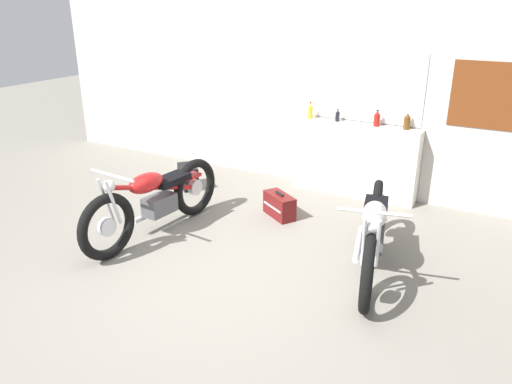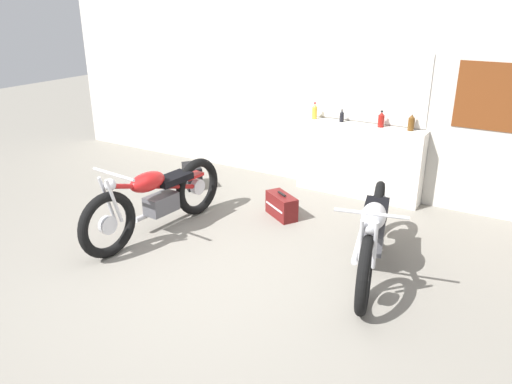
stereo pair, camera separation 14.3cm
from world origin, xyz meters
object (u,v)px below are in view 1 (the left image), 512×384
object	(u,v)px
bottle_leftmost	(310,111)
bottle_center	(377,119)
motorcycle_red	(155,200)
bottle_right_center	(407,122)
motorcycle_silver	(373,232)
bottle_left_center	(337,116)
hard_case_darkred	(279,206)
hard_case_black	(188,177)

from	to	relation	value
bottle_leftmost	bottle_center	distance (m)	0.96
bottle_leftmost	motorcycle_red	world-z (taller)	bottle_leftmost
bottle_right_center	motorcycle_silver	bearing A→B (deg)	-83.84
bottle_right_center	motorcycle_red	bearing A→B (deg)	-133.12
bottle_left_center	motorcycle_red	size ratio (longest dim) A/B	0.08
bottle_center	bottle_right_center	bearing A→B (deg)	2.63
bottle_leftmost	motorcycle_red	bearing A→B (deg)	-110.93
bottle_left_center	hard_case_darkred	xyz separation A→B (m)	(-0.26, -1.24, -0.95)
bottle_leftmost	bottle_right_center	xyz separation A→B (m)	(1.35, 0.04, -0.00)
bottle_leftmost	motorcycle_silver	distance (m)	2.60
bottle_left_center	hard_case_black	size ratio (longest dim) A/B	0.37
bottle_left_center	bottle_right_center	xyz separation A→B (m)	(0.95, 0.01, 0.02)
bottle_center	motorcycle_silver	size ratio (longest dim) A/B	0.10
bottle_left_center	hard_case_darkred	bearing A→B (deg)	-101.83
motorcycle_red	hard_case_black	bearing A→B (deg)	112.77
motorcycle_red	hard_case_black	distance (m)	1.58
bottle_leftmost	motorcycle_red	xyz separation A→B (m)	(-0.91, -2.37, -0.69)
motorcycle_silver	bottle_center	bearing A→B (deg)	107.09
bottle_left_center	motorcycle_silver	world-z (taller)	bottle_left_center
bottle_center	bottle_right_center	size ratio (longest dim) A/B	0.96
bottle_leftmost	bottle_center	world-z (taller)	bottle_leftmost
bottle_center	bottle_right_center	distance (m)	0.39
bottle_left_center	hard_case_black	bearing A→B (deg)	-153.34
hard_case_darkred	hard_case_black	distance (m)	1.67
motorcycle_red	hard_case_darkred	distance (m)	1.59
bottle_right_center	hard_case_black	xyz separation A→B (m)	(-2.86, -0.97, -0.96)
bottle_center	hard_case_darkred	xyz separation A→B (m)	(-0.82, -1.23, -0.97)
motorcycle_red	motorcycle_silver	bearing A→B (deg)	9.59
motorcycle_silver	motorcycle_red	xyz separation A→B (m)	(-2.47, -0.42, 0.00)
hard_case_black	hard_case_darkred	bearing A→B (deg)	-9.58
hard_case_darkred	motorcycle_silver	bearing A→B (deg)	-27.57
motorcycle_silver	hard_case_black	size ratio (longest dim) A/B	4.53
bottle_leftmost	bottle_left_center	distance (m)	0.40
bottle_left_center	motorcycle_silver	distance (m)	2.39
motorcycle_silver	hard_case_black	bearing A→B (deg)	161.62
bottle_leftmost	bottle_left_center	world-z (taller)	bottle_leftmost
bottle_left_center	bottle_leftmost	bearing A→B (deg)	-176.04
bottle_leftmost	hard_case_black	distance (m)	2.02
motorcycle_silver	bottle_left_center	bearing A→B (deg)	120.45
bottle_left_center	hard_case_black	world-z (taller)	bottle_left_center
bottle_right_center	motorcycle_silver	distance (m)	2.12
bottle_leftmost	hard_case_black	bearing A→B (deg)	-148.34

